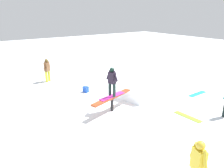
{
  "coord_description": "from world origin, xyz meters",
  "views": [
    {
      "loc": [
        5.32,
        7.64,
        4.45
      ],
      "look_at": [
        0.0,
        0.0,
        1.33
      ],
      "focal_mm": 35.0,
      "sensor_mm": 36.0,
      "label": 1
    }
  ],
  "objects_px": {
    "loose_snowboard_lime": "(188,117)",
    "bystander_brown": "(47,69)",
    "loose_snowboard_cyan": "(197,94)",
    "bystander_yellow": "(198,165)",
    "main_rider_on_rail": "(112,83)",
    "backpack_on_snow": "(86,89)",
    "rail_feature": "(112,98)"
  },
  "relations": [
    {
      "from": "bystander_yellow",
      "to": "loose_snowboard_lime",
      "type": "height_order",
      "value": "bystander_yellow"
    },
    {
      "from": "loose_snowboard_cyan",
      "to": "main_rider_on_rail",
      "type": "bearing_deg",
      "value": 167.93
    },
    {
      "from": "loose_snowboard_cyan",
      "to": "backpack_on_snow",
      "type": "relative_size",
      "value": 3.94
    },
    {
      "from": "loose_snowboard_lime",
      "to": "loose_snowboard_cyan",
      "type": "distance_m",
      "value": 3.17
    },
    {
      "from": "bystander_yellow",
      "to": "loose_snowboard_cyan",
      "type": "bearing_deg",
      "value": -35.26
    },
    {
      "from": "main_rider_on_rail",
      "to": "backpack_on_snow",
      "type": "xyz_separation_m",
      "value": [
        -0.18,
        -2.9,
        -1.23
      ]
    },
    {
      "from": "loose_snowboard_lime",
      "to": "main_rider_on_rail",
      "type": "bearing_deg",
      "value": 42.15
    },
    {
      "from": "bystander_brown",
      "to": "loose_snowboard_lime",
      "type": "height_order",
      "value": "bystander_brown"
    },
    {
      "from": "main_rider_on_rail",
      "to": "loose_snowboard_cyan",
      "type": "relative_size",
      "value": 1.1
    },
    {
      "from": "bystander_brown",
      "to": "loose_snowboard_cyan",
      "type": "height_order",
      "value": "bystander_brown"
    },
    {
      "from": "bystander_yellow",
      "to": "backpack_on_snow",
      "type": "bearing_deg",
      "value": 12.04
    },
    {
      "from": "bystander_yellow",
      "to": "backpack_on_snow",
      "type": "relative_size",
      "value": 4.51
    },
    {
      "from": "bystander_yellow",
      "to": "loose_snowboard_lime",
      "type": "xyz_separation_m",
      "value": [
        -3.44,
        -2.77,
        -0.85
      ]
    },
    {
      "from": "main_rider_on_rail",
      "to": "rail_feature",
      "type": "bearing_deg",
      "value": 0.0
    },
    {
      "from": "bystander_brown",
      "to": "backpack_on_snow",
      "type": "bearing_deg",
      "value": -105.05
    },
    {
      "from": "main_rider_on_rail",
      "to": "loose_snowboard_cyan",
      "type": "xyz_separation_m",
      "value": [
        -5.2,
        0.97,
        -1.38
      ]
    },
    {
      "from": "main_rider_on_rail",
      "to": "loose_snowboard_lime",
      "type": "relative_size",
      "value": 1.14
    },
    {
      "from": "rail_feature",
      "to": "bystander_brown",
      "type": "xyz_separation_m",
      "value": [
        0.92,
        -6.1,
        0.23
      ]
    },
    {
      "from": "bystander_brown",
      "to": "loose_snowboard_lime",
      "type": "bearing_deg",
      "value": -102.78
    },
    {
      "from": "loose_snowboard_lime",
      "to": "loose_snowboard_cyan",
      "type": "relative_size",
      "value": 0.97
    },
    {
      "from": "bystander_brown",
      "to": "loose_snowboard_cyan",
      "type": "bearing_deg",
      "value": -83.1
    },
    {
      "from": "rail_feature",
      "to": "loose_snowboard_lime",
      "type": "relative_size",
      "value": 1.96
    },
    {
      "from": "loose_snowboard_lime",
      "to": "bystander_brown",
      "type": "bearing_deg",
      "value": 18.89
    },
    {
      "from": "main_rider_on_rail",
      "to": "loose_snowboard_lime",
      "type": "height_order",
      "value": "main_rider_on_rail"
    },
    {
      "from": "bystander_yellow",
      "to": "bystander_brown",
      "type": "xyz_separation_m",
      "value": [
        -0.13,
        -11.3,
        -0.01
      ]
    },
    {
      "from": "bystander_brown",
      "to": "backpack_on_snow",
      "type": "xyz_separation_m",
      "value": [
        -1.09,
        3.2,
        -0.69
      ]
    },
    {
      "from": "bystander_brown",
      "to": "loose_snowboard_cyan",
      "type": "xyz_separation_m",
      "value": [
        -6.12,
        7.07,
        -0.84
      ]
    },
    {
      "from": "main_rider_on_rail",
      "to": "loose_snowboard_lime",
      "type": "bearing_deg",
      "value": 121.99
    },
    {
      "from": "backpack_on_snow",
      "to": "bystander_brown",
      "type": "bearing_deg",
      "value": -179.25
    },
    {
      "from": "loose_snowboard_cyan",
      "to": "bystander_brown",
      "type": "bearing_deg",
      "value": 129.39
    },
    {
      "from": "main_rider_on_rail",
      "to": "loose_snowboard_cyan",
      "type": "distance_m",
      "value": 5.47
    },
    {
      "from": "loose_snowboard_lime",
      "to": "loose_snowboard_cyan",
      "type": "bearing_deg",
      "value": -64.83
    }
  ]
}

